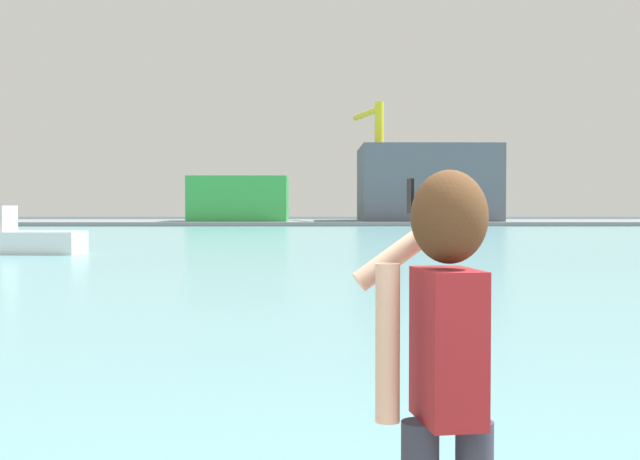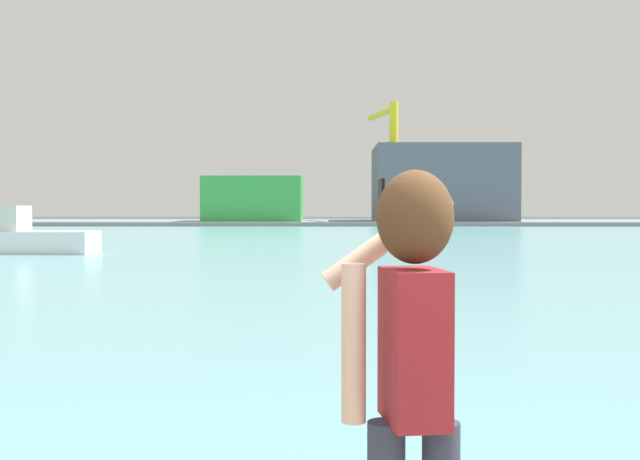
% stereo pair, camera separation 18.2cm
% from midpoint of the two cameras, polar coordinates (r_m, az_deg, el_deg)
% --- Properties ---
extents(ground_plane, '(220.00, 220.00, 0.00)m').
position_cam_midpoint_polar(ground_plane, '(52.44, 0.65, -0.64)').
color(ground_plane, '#334751').
extents(harbor_water, '(140.00, 100.00, 0.02)m').
position_cam_midpoint_polar(harbor_water, '(54.44, 0.60, -0.54)').
color(harbor_water, '#6BA8B2').
rests_on(harbor_water, ground_plane).
extents(far_shore_dock, '(140.00, 20.00, 0.45)m').
position_cam_midpoint_polar(far_shore_dock, '(94.41, 0.12, 0.55)').
color(far_shore_dock, gray).
rests_on(far_shore_dock, ground_plane).
extents(person_photographer, '(0.53, 0.55, 1.74)m').
position_cam_midpoint_polar(person_photographer, '(2.97, 7.11, -8.84)').
color(person_photographer, '#2D3342').
rests_on(person_photographer, quay_promenade).
extents(warehouse_left, '(11.01, 8.51, 5.04)m').
position_cam_midpoint_polar(warehouse_left, '(91.53, -5.84, 2.22)').
color(warehouse_left, green).
rests_on(warehouse_left, far_shore_dock).
extents(warehouse_right, '(15.57, 13.59, 8.66)m').
position_cam_midpoint_polar(warehouse_right, '(94.81, 7.54, 3.29)').
color(warehouse_right, slate).
rests_on(warehouse_right, far_shore_dock).
extents(port_crane, '(3.01, 9.54, 13.42)m').
position_cam_midpoint_polar(port_crane, '(91.59, 3.96, 5.78)').
color(port_crane, yellow).
rests_on(port_crane, far_shore_dock).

